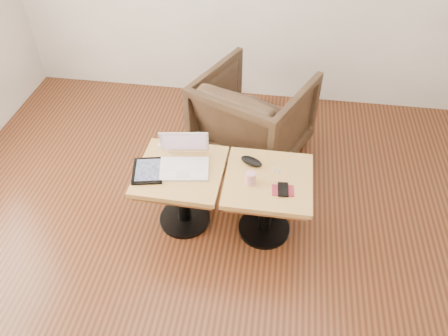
# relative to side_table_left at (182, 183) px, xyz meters

# --- Properties ---
(room_shell) EXTENTS (4.52, 4.52, 2.71)m
(room_shell) POSITION_rel_side_table_left_xyz_m (0.25, -0.41, 0.95)
(room_shell) COLOR #3E1C0F
(room_shell) RESTS_ON ground
(side_table_left) EXTENTS (0.60, 0.60, 0.54)m
(side_table_left) POSITION_rel_side_table_left_xyz_m (0.00, 0.00, 0.00)
(side_table_left) COLOR black
(side_table_left) RESTS_ON ground
(side_table_right) EXTENTS (0.59, 0.59, 0.54)m
(side_table_right) POSITION_rel_side_table_left_xyz_m (0.61, -0.01, 0.00)
(side_table_right) COLOR black
(side_table_right) RESTS_ON ground
(laptop) EXTENTS (0.38, 0.36, 0.23)m
(laptop) POSITION_rel_side_table_left_xyz_m (0.02, 0.04, 0.18)
(laptop) COLOR white
(laptop) RESTS_ON side_table_left
(tablet) EXTENTS (0.25, 0.30, 0.02)m
(tablet) POSITION_rel_side_table_left_xyz_m (-0.21, -0.06, 0.14)
(tablet) COLOR black
(tablet) RESTS_ON side_table_left
(charging_adapter) EXTENTS (0.05, 0.05, 0.03)m
(charging_adapter) POSITION_rel_side_table_left_xyz_m (-0.18, 0.21, 0.15)
(charging_adapter) COLOR white
(charging_adapter) RESTS_ON side_table_left
(glasses_case) EXTENTS (0.18, 0.13, 0.05)m
(glasses_case) POSITION_rel_side_table_left_xyz_m (0.48, 0.12, 0.16)
(glasses_case) COLOR black
(glasses_case) RESTS_ON side_table_right
(striped_cup) EXTENTS (0.08, 0.08, 0.09)m
(striped_cup) POSITION_rel_side_table_left_xyz_m (0.49, -0.07, 0.18)
(striped_cup) COLOR #DA4A66
(striped_cup) RESTS_ON side_table_right
(earbuds_tangle) EXTENTS (0.07, 0.06, 0.01)m
(earbuds_tangle) POSITION_rel_side_table_left_xyz_m (0.66, 0.07, 0.14)
(earbuds_tangle) COLOR white
(earbuds_tangle) RESTS_ON side_table_right
(phone_on_sleeve) EXTENTS (0.15, 0.13, 0.02)m
(phone_on_sleeve) POSITION_rel_side_table_left_xyz_m (0.71, -0.11, 0.14)
(phone_on_sleeve) COLOR maroon
(phone_on_sleeve) RESTS_ON side_table_right
(armchair) EXTENTS (1.11, 1.12, 0.77)m
(armchair) POSITION_rel_side_table_left_xyz_m (0.42, 0.89, -0.01)
(armchair) COLOR #2F1F15
(armchair) RESTS_ON ground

